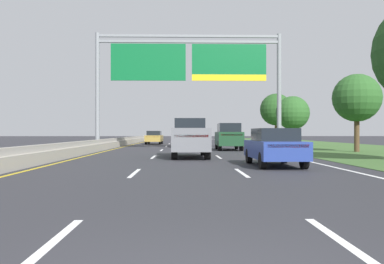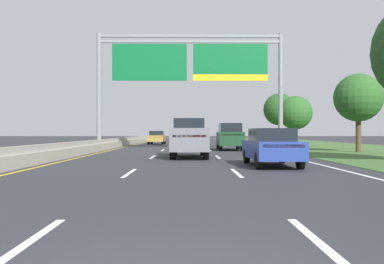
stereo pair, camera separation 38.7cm
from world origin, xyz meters
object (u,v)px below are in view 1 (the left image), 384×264
overhead_sign_gantry (189,67)px  car_navy_centre_lane_sedan (185,137)px  roadside_tree_mid (357,98)px  pickup_truck_grey (190,138)px  car_gold_left_lane_sedan (154,137)px  roadside_tree_far (293,113)px  car_blue_right_lane_sedan (274,146)px  roadside_tree_distant (276,110)px  car_silver_centre_lane_sedan (184,138)px  car_darkgreen_right_lane_suv (229,136)px

overhead_sign_gantry → car_navy_centre_lane_sedan: size_ratio=3.40×
roadside_tree_mid → pickup_truck_grey: bearing=-154.0°
car_gold_left_lane_sedan → roadside_tree_far: bearing=-108.0°
car_gold_left_lane_sedan → roadside_tree_mid: size_ratio=0.80×
car_navy_centre_lane_sedan → roadside_tree_mid: (12.05, -24.43, 3.01)m
car_navy_centre_lane_sedan → car_gold_left_lane_sedan: 6.15m
car_blue_right_lane_sedan → roadside_tree_mid: 14.76m
car_navy_centre_lane_sedan → roadside_tree_distant: (12.44, 2.17, 3.69)m
roadside_tree_distant → roadside_tree_far: bearing=-95.1°
pickup_truck_grey → roadside_tree_mid: roadside_tree_mid is taller
overhead_sign_gantry → pickup_truck_grey: (-0.09, -10.01, -5.60)m
roadside_tree_far → roadside_tree_distant: roadside_tree_distant is taller
car_navy_centre_lane_sedan → roadside_tree_far: bearing=-130.8°
pickup_truck_grey → car_navy_centre_lane_sedan: bearing=-0.3°
car_blue_right_lane_sedan → car_silver_centre_lane_sedan: bearing=9.1°
car_darkgreen_right_lane_suv → car_silver_centre_lane_sedan: bearing=29.9°
roadside_tree_mid → roadside_tree_distant: bearing=89.2°
roadside_tree_mid → car_silver_centre_lane_sedan: bearing=140.8°
pickup_truck_grey → roadside_tree_distant: bearing=-21.3°
car_gold_left_lane_sedan → roadside_tree_distant: (16.12, 7.10, 3.69)m
car_darkgreen_right_lane_suv → car_silver_centre_lane_sedan: size_ratio=1.07×
car_blue_right_lane_sedan → car_darkgreen_right_lane_suv: bearing=0.1°
roadside_tree_distant → car_gold_left_lane_sedan: bearing=-156.2°
overhead_sign_gantry → roadside_tree_mid: 12.90m
roadside_tree_mid → roadside_tree_far: (-0.70, 14.23, -0.38)m
roadside_tree_far → car_silver_centre_lane_sedan: bearing=-159.7°
overhead_sign_gantry → pickup_truck_grey: 11.46m
car_darkgreen_right_lane_suv → roadside_tree_distant: 24.93m
roadside_tree_far → roadside_tree_distant: size_ratio=0.78×
roadside_tree_mid → car_darkgreen_right_lane_suv: bearing=157.3°
car_darkgreen_right_lane_suv → car_navy_centre_lane_sedan: size_ratio=1.07×
car_silver_centre_lane_sedan → car_gold_left_lane_sedan: (-3.52, 9.54, 0.00)m
car_blue_right_lane_sedan → car_darkgreen_right_lane_suv: size_ratio=0.93×
car_blue_right_lane_sedan → car_navy_centre_lane_sedan: 36.26m
car_navy_centre_lane_sedan → car_gold_left_lane_sedan: size_ratio=1.00×
car_navy_centre_lane_sedan → overhead_sign_gantry: bearing=-178.4°
car_darkgreen_right_lane_suv → roadside_tree_mid: size_ratio=0.85×
overhead_sign_gantry → pickup_truck_grey: bearing=-90.5°
car_blue_right_lane_sedan → car_silver_centre_lane_sedan: same height
pickup_truck_grey → car_blue_right_lane_sedan: size_ratio=1.23×
overhead_sign_gantry → roadside_tree_distant: bearing=61.3°
roadside_tree_far → roadside_tree_distant: (1.09, 12.37, 1.05)m
overhead_sign_gantry → car_silver_centre_lane_sedan: (-0.34, 5.78, -5.85)m
car_gold_left_lane_sedan → roadside_tree_distant: bearing=-64.9°
pickup_truck_grey → roadside_tree_far: size_ratio=1.03×
pickup_truck_grey → car_gold_left_lane_sedan: (-3.77, 25.32, -0.26)m
car_darkgreen_right_lane_suv → car_silver_centre_lane_sedan: 7.23m
overhead_sign_gantry → car_navy_centre_lane_sedan: bearing=90.5°
roadside_tree_distant → roadside_tree_mid: bearing=-90.8°
car_navy_centre_lane_sedan → roadside_tree_mid: 27.40m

